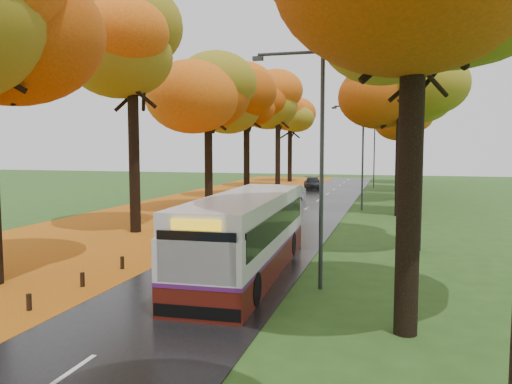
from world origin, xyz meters
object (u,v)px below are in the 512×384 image
at_px(car_silver, 291,193).
at_px(car_white, 281,197).
at_px(bus, 247,232).
at_px(car_dark, 313,183).
at_px(streetlamp_near, 314,150).
at_px(streetlamp_mid, 359,148).
at_px(streetlamp_far, 372,148).

bearing_deg(car_silver, car_white, -79.45).
relative_size(bus, car_silver, 2.76).
relative_size(bus, car_dark, 2.41).
xyz_separation_m(streetlamp_near, streetlamp_mid, (0.00, 22.00, 0.00)).
bearing_deg(car_white, streetlamp_mid, -5.60).
distance_m(streetlamp_mid, streetlamp_far, 22.00).
distance_m(car_white, car_silver, 4.38).
distance_m(streetlamp_near, streetlamp_mid, 22.00).
bearing_deg(bus, streetlamp_mid, 80.05).
xyz_separation_m(streetlamp_far, car_dark, (-6.23, -4.89, -3.99)).
relative_size(streetlamp_far, bus, 0.70).
bearing_deg(car_white, streetlamp_far, 74.66).
bearing_deg(car_dark, car_silver, -101.90).
bearing_deg(car_silver, car_dark, 98.72).
distance_m(streetlamp_mid, car_white, 7.35).
xyz_separation_m(streetlamp_near, streetlamp_far, (0.00, 44.00, 0.00)).
height_order(streetlamp_far, car_silver, streetlamp_far).
height_order(streetlamp_far, bus, streetlamp_far).
bearing_deg(streetlamp_near, streetlamp_far, 90.00).
relative_size(car_silver, car_dark, 0.87).
bearing_deg(streetlamp_far, streetlamp_near, -90.00).
height_order(streetlamp_near, car_white, streetlamp_near).
relative_size(streetlamp_near, streetlamp_mid, 1.00).
relative_size(streetlamp_near, bus, 0.70).
relative_size(streetlamp_mid, car_white, 1.80).
xyz_separation_m(bus, car_silver, (-3.56, 25.78, -0.88)).
distance_m(streetlamp_near, streetlamp_far, 44.00).
bearing_deg(car_white, car_dark, 91.03).
bearing_deg(car_dark, streetlamp_near, -92.54).
bearing_deg(streetlamp_near, car_dark, 99.06).
bearing_deg(streetlamp_mid, car_dark, 110.02).
xyz_separation_m(car_white, car_silver, (-0.12, 4.37, -0.08)).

